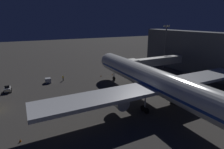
# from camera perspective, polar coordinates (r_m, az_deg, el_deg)

# --- Properties ---
(ground_plane) EXTENTS (320.00, 320.00, 0.00)m
(ground_plane) POSITION_cam_1_polar(r_m,az_deg,el_deg) (47.40, 8.86, -6.70)
(ground_plane) COLOR #383533
(airliner_at_gate) EXTENTS (52.82, 57.48, 19.78)m
(airliner_at_gate) POSITION_cam_1_polar(r_m,az_deg,el_deg) (39.93, 15.58, -2.96)
(airliner_at_gate) COLOR silver
(airliner_at_gate) RESTS_ON ground_plane
(jet_bridge) EXTENTS (21.60, 3.40, 7.24)m
(jet_bridge) POSITION_cam_1_polar(r_m,az_deg,el_deg) (60.33, 12.39, 3.87)
(jet_bridge) COLOR #9E9E99
(jet_bridge) RESTS_ON ground_plane
(apron_floodlight_mast) EXTENTS (2.90, 0.50, 16.99)m
(apron_floodlight_mast) POSITION_cam_1_polar(r_m,az_deg,el_deg) (75.52, 16.47, 9.31)
(apron_floodlight_mast) COLOR #59595E
(apron_floodlight_mast) RESTS_ON ground_plane
(pushback_tug) EXTENTS (1.86, 2.67, 1.95)m
(pushback_tug) POSITION_cam_1_polar(r_m,az_deg,el_deg) (56.72, -30.15, -4.04)
(pushback_tug) COLOR silver
(pushback_tug) RESTS_ON ground_plane
(baggage_container_near_belt) EXTENTS (1.67, 1.65, 1.48)m
(baggage_container_near_belt) POSITION_cam_1_polar(r_m,az_deg,el_deg) (59.78, -19.59, -1.78)
(baggage_container_near_belt) COLOR #B7BABF
(baggage_container_near_belt) RESTS_ON ground_plane
(ground_crew_near_nose_gear) EXTENTS (0.40, 0.40, 1.80)m
(ground_crew_near_nose_gear) POSITION_cam_1_polar(r_m,az_deg,el_deg) (60.29, -15.23, -0.99)
(ground_crew_near_nose_gear) COLOR black
(ground_crew_near_nose_gear) RESTS_ON ground_plane
(traffic_cone_nose_port) EXTENTS (0.36, 0.36, 0.55)m
(traffic_cone_nose_port) POSITION_cam_1_polar(r_m,az_deg,el_deg) (64.57, 0.09, 0.10)
(traffic_cone_nose_port) COLOR orange
(traffic_cone_nose_port) RESTS_ON ground_plane
(traffic_cone_nose_starboard) EXTENTS (0.36, 0.36, 0.55)m
(traffic_cone_nose_starboard) POSITION_cam_1_polar(r_m,az_deg,el_deg) (62.77, -3.49, -0.42)
(traffic_cone_nose_starboard) COLOR orange
(traffic_cone_nose_starboard) RESTS_ON ground_plane
(traffic_cone_wingtip_svc_side) EXTENTS (0.36, 0.36, 0.55)m
(traffic_cone_wingtip_svc_side) POSITION_cam_1_polar(r_m,az_deg,el_deg) (33.93, -27.04, -18.05)
(traffic_cone_wingtip_svc_side) COLOR orange
(traffic_cone_wingtip_svc_side) RESTS_ON ground_plane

